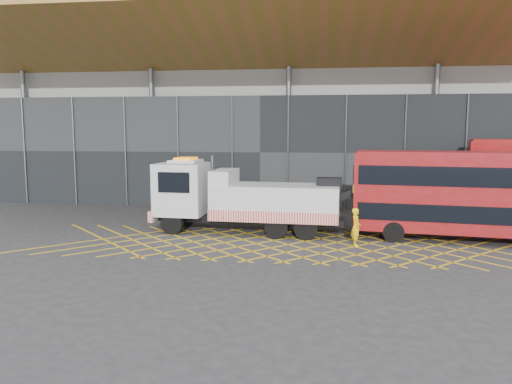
# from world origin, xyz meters

# --- Properties ---
(ground_plane) EXTENTS (120.00, 120.00, 0.00)m
(ground_plane) POSITION_xyz_m (0.00, 0.00, 0.00)
(ground_plane) COLOR #2A2A2D
(road_markings) EXTENTS (26.36, 7.16, 0.01)m
(road_markings) POSITION_xyz_m (4.80, 0.00, 0.01)
(road_markings) COLOR gold
(road_markings) RESTS_ON ground_plane
(construction_building) EXTENTS (55.00, 23.97, 18.00)m
(construction_building) POSITION_xyz_m (1.92, 18.40, 8.98)
(construction_building) COLOR gray
(construction_building) RESTS_ON ground_plane
(recovery_truck) EXTENTS (11.99, 3.47, 4.17)m
(recovery_truck) POSITION_xyz_m (1.95, 2.59, 1.92)
(recovery_truck) COLOR black
(recovery_truck) RESTS_ON ground_plane
(bus_towed) EXTENTS (11.40, 4.01, 4.54)m
(bus_towed) POSITION_xyz_m (13.66, 1.88, 2.52)
(bus_towed) COLOR maroon
(bus_towed) RESTS_ON ground_plane
(worker) EXTENTS (0.55, 0.74, 1.87)m
(worker) POSITION_xyz_m (8.07, 0.16, 0.94)
(worker) COLOR yellow
(worker) RESTS_ON ground_plane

